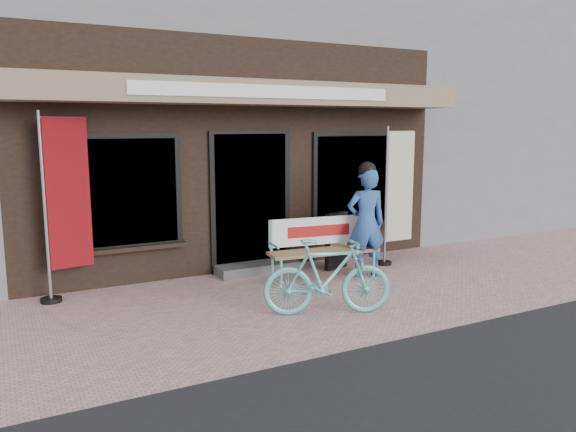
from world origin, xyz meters
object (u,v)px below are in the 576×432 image
menu_stand (337,240)px  nobori_cream (397,194)px  nobori_red (65,204)px  bench (321,243)px  person (366,221)px  bicycle (327,277)px

menu_stand → nobori_cream: bearing=-24.4°
nobori_red → bench: bearing=-22.6°
person → bicycle: bearing=-125.4°
person → nobori_red: bearing=-178.2°
person → nobori_cream: size_ratio=0.77×
person → nobori_cream: 1.07m
person → nobori_red: (-4.14, 0.90, 0.41)m
bench → bicycle: size_ratio=1.10×
bicycle → menu_stand: 2.22m
person → menu_stand: bearing=118.8°
menu_stand → bicycle: bearing=-142.3°
nobori_red → bicycle: bearing=-50.2°
bicycle → bench: bearing=-7.0°
person → bench: bearing=173.7°
bench → nobori_cream: (1.56, 0.19, 0.63)m
bench → person: (0.64, -0.24, 0.33)m
bench → nobori_red: bearing=176.3°
bicycle → menu_stand: size_ratio=1.71×
bench → person: size_ratio=0.98×
nobori_cream → menu_stand: size_ratio=2.48×
person → nobori_red: 4.26m
nobori_cream → menu_stand: nobori_cream is taller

